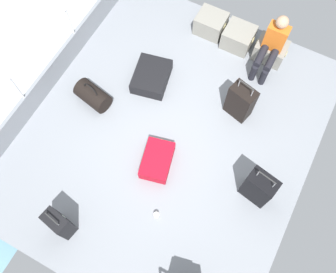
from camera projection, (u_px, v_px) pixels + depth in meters
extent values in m
cube|color=gray|center=(169.00, 134.00, 5.88)|extent=(4.40, 5.20, 0.06)
cube|color=gray|center=(54.00, 71.00, 6.04)|extent=(0.06, 5.20, 0.45)
cylinder|color=silver|center=(23.00, 96.00, 5.55)|extent=(0.04, 0.04, 1.00)
cylinder|color=silver|center=(73.00, 31.00, 6.03)|extent=(0.04, 0.04, 1.00)
cylinder|color=silver|center=(39.00, 42.00, 5.33)|extent=(0.04, 4.16, 0.04)
cube|color=white|center=(0.00, 58.00, 6.82)|extent=(2.40, 7.28, 0.01)
cube|color=gray|center=(211.00, 24.00, 6.48)|extent=(0.50, 0.44, 0.37)
torus|color=tan|center=(198.00, 15.00, 6.46)|extent=(0.02, 0.12, 0.12)
torus|color=tan|center=(225.00, 26.00, 6.37)|extent=(0.02, 0.12, 0.12)
cube|color=gray|center=(238.00, 37.00, 6.36)|extent=(0.50, 0.47, 0.37)
torus|color=tan|center=(225.00, 29.00, 6.34)|extent=(0.02, 0.12, 0.12)
torus|color=tan|center=(253.00, 40.00, 6.24)|extent=(0.02, 0.12, 0.12)
cube|color=gray|center=(270.00, 51.00, 6.26)|extent=(0.51, 0.41, 0.35)
torus|color=tan|center=(257.00, 42.00, 6.25)|extent=(0.02, 0.12, 0.12)
torus|color=tan|center=(286.00, 54.00, 6.15)|extent=(0.02, 0.12, 0.12)
cube|color=orange|center=(276.00, 37.00, 5.87)|extent=(0.34, 0.20, 0.48)
sphere|color=tan|center=(282.00, 22.00, 5.53)|extent=(0.20, 0.20, 0.20)
cylinder|color=black|center=(271.00, 60.00, 5.93)|extent=(0.12, 0.40, 0.12)
cylinder|color=black|center=(263.00, 77.00, 6.06)|extent=(0.11, 0.11, 0.35)
cylinder|color=black|center=(261.00, 56.00, 5.96)|extent=(0.12, 0.40, 0.12)
cylinder|color=black|center=(253.00, 72.00, 6.09)|extent=(0.11, 0.11, 0.35)
cube|color=black|center=(240.00, 102.00, 5.69)|extent=(0.45, 0.34, 0.68)
cylinder|color=#A5A8AD|center=(239.00, 83.00, 5.33)|extent=(0.02, 0.02, 0.17)
cylinder|color=#A5A8AD|center=(252.00, 93.00, 5.27)|extent=(0.02, 0.02, 0.17)
cylinder|color=#2D2D2D|center=(247.00, 85.00, 5.22)|extent=(0.26, 0.09, 0.02)
cube|color=silver|center=(247.00, 92.00, 5.59)|extent=(0.05, 0.02, 0.08)
cube|color=black|center=(151.00, 77.00, 6.13)|extent=(0.69, 0.79, 0.23)
cube|color=silver|center=(157.00, 59.00, 6.22)|extent=(0.05, 0.02, 0.08)
cube|color=black|center=(59.00, 223.00, 5.00)|extent=(0.38, 0.27, 0.60)
cylinder|color=#A5A8AD|center=(47.00, 214.00, 4.71)|extent=(0.02, 0.02, 0.08)
cylinder|color=#A5A8AD|center=(58.00, 224.00, 4.66)|extent=(0.02, 0.02, 0.08)
cylinder|color=#2D2D2D|center=(51.00, 218.00, 4.64)|extent=(0.23, 0.06, 0.02)
cube|color=silver|center=(64.00, 216.00, 4.96)|extent=(0.05, 0.02, 0.08)
cube|color=black|center=(259.00, 188.00, 5.15)|extent=(0.46, 0.34, 0.68)
cylinder|color=#A5A8AD|center=(258.00, 173.00, 4.79)|extent=(0.02, 0.02, 0.16)
cylinder|color=#A5A8AD|center=(274.00, 185.00, 4.73)|extent=(0.02, 0.02, 0.16)
cylinder|color=#2D2D2D|center=(268.00, 177.00, 4.69)|extent=(0.27, 0.07, 0.02)
cube|color=silver|center=(268.00, 176.00, 4.99)|extent=(0.05, 0.02, 0.08)
cube|color=#B70C1E|center=(157.00, 160.00, 5.55)|extent=(0.56, 0.70, 0.22)
cube|color=green|center=(162.00, 140.00, 5.62)|extent=(0.05, 0.02, 0.08)
cylinder|color=black|center=(93.00, 96.00, 5.93)|extent=(0.62, 0.44, 0.33)
torus|color=black|center=(91.00, 90.00, 5.77)|extent=(0.28, 0.07, 0.28)
cylinder|color=white|center=(156.00, 215.00, 5.29)|extent=(0.08, 0.08, 0.10)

